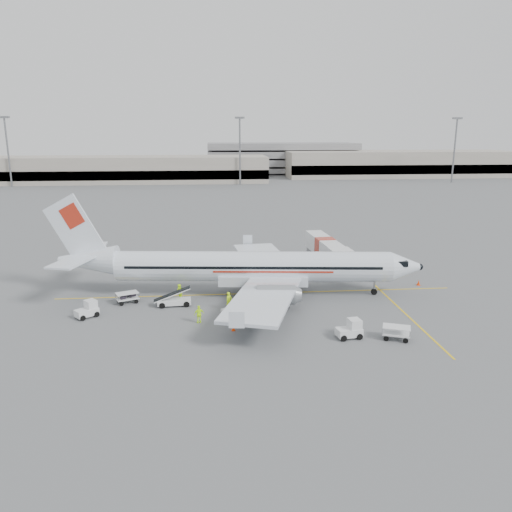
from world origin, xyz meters
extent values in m
plane|color=#56595B|center=(0.00, 0.00, 0.00)|extent=(360.00, 360.00, 0.00)
cube|color=yellow|center=(0.00, 0.00, 0.01)|extent=(44.00, 0.20, 0.01)
cube|color=yellow|center=(14.00, -8.00, 0.01)|extent=(0.20, 20.00, 0.01)
cone|color=#FF3A03|center=(19.11, 1.34, 0.32)|extent=(0.39, 0.39, 0.64)
cone|color=#FF3A03|center=(1.78, 10.15, 0.29)|extent=(0.36, 0.36, 0.58)
cone|color=#FF3A03|center=(-3.18, -10.45, 0.28)|extent=(0.34, 0.34, 0.55)
imported|color=#C0EF14|center=(-3.37, -5.07, 0.95)|extent=(0.82, 0.77, 1.89)
imported|color=#C0EF14|center=(-8.51, -1.50, 0.87)|extent=(1.03, 1.08, 1.75)
imported|color=#C0EF14|center=(-1.48, -1.50, 0.88)|extent=(1.10, 1.31, 1.76)
imported|color=#C0EF14|center=(-6.30, -8.29, 0.86)|extent=(1.09, 0.70, 1.72)
camera|label=1|loc=(-4.92, -52.68, 17.53)|focal=35.00mm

